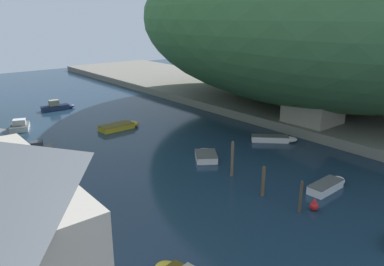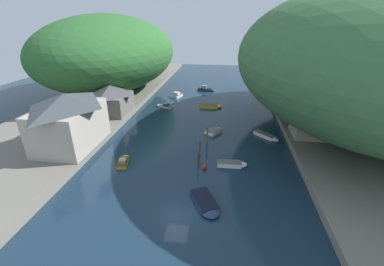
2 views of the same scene
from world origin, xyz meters
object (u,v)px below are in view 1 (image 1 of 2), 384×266
boat_far_upstream (20,125)px  boat_mid_channel (206,155)px  channel_buoy_near (314,205)px  boat_yellow_tender (329,185)px  boat_open_rowboat (58,107)px  boat_red_skiff (276,139)px  right_bank_cottage (313,103)px  boat_small_dinghy (32,148)px  boat_far_right_bank (121,126)px

boat_far_upstream → boat_mid_channel: boat_far_upstream is taller
boat_far_upstream → channel_buoy_near: bearing=-52.6°
boat_yellow_tender → boat_open_rowboat: boat_open_rowboat is taller
boat_far_upstream → boat_red_skiff: bearing=-28.0°
right_bank_cottage → channel_buoy_near: (-16.57, -11.46, -3.04)m
boat_far_upstream → boat_small_dinghy: 9.15m
boat_mid_channel → boat_open_rowboat: size_ratio=0.79×
boat_far_upstream → boat_small_dinghy: bearing=-78.2°
boat_small_dinghy → boat_open_rowboat: (8.56, 15.62, 0.19)m
right_bank_cottage → boat_open_rowboat: right_bank_cottage is taller
boat_red_skiff → boat_open_rowboat: (-13.43, 29.76, 0.14)m
boat_open_rowboat → channel_buoy_near: size_ratio=5.12×
boat_small_dinghy → boat_open_rowboat: bearing=-7.0°
right_bank_cottage → boat_yellow_tender: bearing=-141.0°
right_bank_cottage → channel_buoy_near: size_ratio=6.30×
boat_red_skiff → right_bank_cottage: bearing=133.6°
boat_far_upstream → right_bank_cottage: bearing=-20.2°
boat_yellow_tender → boat_far_upstream: bearing=-158.3°
boat_open_rowboat → channel_buoy_near: 41.47m
boat_small_dinghy → channel_buoy_near: channel_buoy_near is taller
channel_buoy_near → right_bank_cottage: bearing=34.7°
boat_red_skiff → boat_open_rowboat: boat_open_rowboat is taller
boat_far_right_bank → boat_open_rowboat: 14.66m
boat_mid_channel → right_bank_cottage: bearing=30.3°
boat_yellow_tender → channel_buoy_near: size_ratio=4.49×
boat_mid_channel → boat_far_right_bank: boat_far_right_bank is taller
boat_small_dinghy → boat_red_skiff: bearing=-101.0°
boat_mid_channel → boat_small_dinghy: bearing=169.0°
boat_mid_channel → boat_far_right_bank: 14.27m
boat_mid_channel → channel_buoy_near: channel_buoy_near is taller
boat_yellow_tender → boat_small_dinghy: bearing=-148.7°
boat_mid_channel → boat_far_right_bank: bearing=131.2°
right_bank_cottage → boat_open_rowboat: (-20.00, 29.87, -2.94)m
boat_mid_channel → boat_open_rowboat: (-4.09, 28.62, 0.14)m
boat_yellow_tender → channel_buoy_near: (-3.97, -1.26, 0.03)m
boat_small_dinghy → boat_far_right_bank: (11.06, 1.18, 0.05)m
right_bank_cottage → channel_buoy_near: right_bank_cottage is taller
boat_red_skiff → channel_buoy_near: size_ratio=4.58×
boat_yellow_tender → boat_open_rowboat: (-7.39, 40.07, 0.12)m
boat_mid_channel → channel_buoy_near: bearing=-58.2°
right_bank_cottage → boat_far_right_bank: size_ratio=1.16×
boat_red_skiff → boat_small_dinghy: (-21.99, 14.14, -0.04)m
boat_far_right_bank → boat_small_dinghy: bearing=-85.7°
boat_yellow_tender → channel_buoy_near: channel_buoy_near is taller
boat_far_upstream → boat_far_right_bank: (9.69, -7.87, -0.08)m
boat_far_right_bank → boat_mid_channel: bearing=4.7°
boat_far_upstream → boat_far_right_bank: 12.48m
boat_far_upstream → channel_buoy_near: size_ratio=4.63×
boat_red_skiff → boat_yellow_tender: bearing=14.2°
boat_small_dinghy → boat_far_right_bank: size_ratio=0.86×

